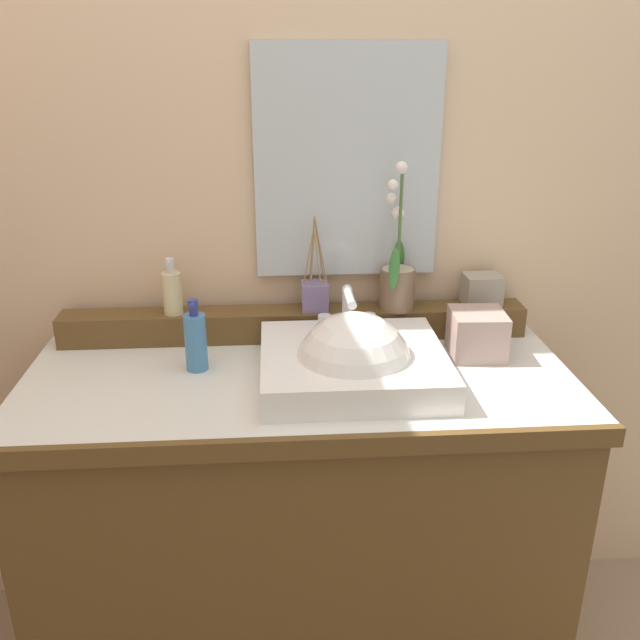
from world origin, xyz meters
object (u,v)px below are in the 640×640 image
lotion_bottle (196,341)px  trinket_box (482,290)px  potted_plant (397,277)px  soap_dispenser (172,292)px  sink_basin (353,368)px  tissue_box (477,334)px  reed_diffuser (315,295)px

lotion_bottle → trinket_box: bearing=14.1°
potted_plant → soap_dispenser: 0.58m
sink_basin → potted_plant: bearing=61.3°
soap_dispenser → tissue_box: size_ratio=1.14×
trinket_box → tissue_box: bearing=-110.8°
potted_plant → soap_dispenser: (-0.58, 0.00, -0.03)m
soap_dispenser → trinket_box: soap_dispenser is taller
soap_dispenser → reed_diffuser: (0.36, 0.01, -0.02)m
sink_basin → potted_plant: size_ratio=1.10×
reed_diffuser → tissue_box: 0.42m
trinket_box → soap_dispenser: bearing=179.1°
potted_plant → soap_dispenser: potted_plant is taller
sink_basin → trinket_box: size_ratio=4.38×
sink_basin → trinket_box: 0.47m
soap_dispenser → tissue_box: 0.77m
sink_basin → soap_dispenser: soap_dispenser is taller
sink_basin → reed_diffuser: (-0.07, 0.27, 0.09)m
potted_plant → trinket_box: size_ratio=3.97×
soap_dispenser → lotion_bottle: bearing=-67.3°
potted_plant → lotion_bottle: potted_plant is taller
potted_plant → tissue_box: size_ratio=2.94×
tissue_box → reed_diffuser: bearing=159.5°
reed_diffuser → potted_plant: bearing=-1.8°
lotion_bottle → potted_plant: bearing=18.7°
potted_plant → reed_diffuser: bearing=178.2°
potted_plant → tissue_box: (0.18, -0.14, -0.11)m
trinket_box → tissue_box: size_ratio=0.74×
potted_plant → lotion_bottle: size_ratio=2.17×
trinket_box → lotion_bottle: 0.76m
soap_dispenser → sink_basin: bearing=-30.8°
lotion_bottle → reed_diffuser: bearing=31.3°
sink_basin → soap_dispenser: size_ratio=2.85×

